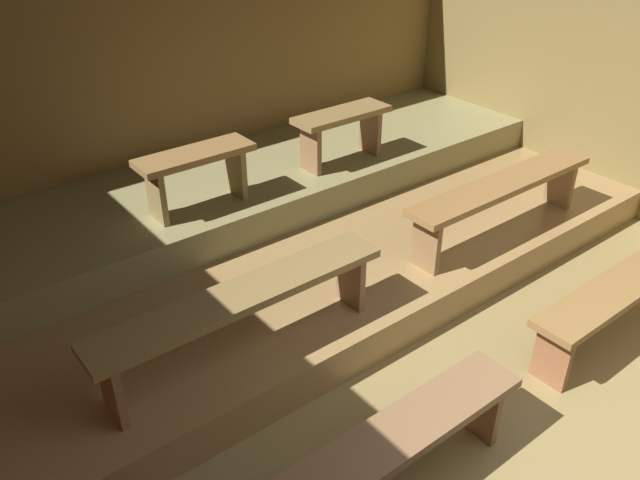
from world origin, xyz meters
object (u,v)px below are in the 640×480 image
object	(u,v)px
bench_lower_right	(502,191)
bench_floor_left	(345,476)
bench_middle_left	(196,166)
bench_middle_right	(342,125)
bench_lower_left	(243,303)

from	to	relation	value
bench_lower_right	bench_floor_left	bearing A→B (deg)	-156.03
bench_floor_left	bench_middle_left	size ratio (longest dim) A/B	2.50
bench_middle_left	bench_middle_right	bearing A→B (deg)	0.00
bench_lower_left	bench_middle_right	xyz separation A→B (m)	(2.01, 1.47, 0.26)
bench_middle_right	bench_lower_left	bearing A→B (deg)	-143.82
bench_floor_left	bench_lower_right	bearing A→B (deg)	23.97
bench_floor_left	bench_lower_left	bearing A→B (deg)	81.63
bench_lower_left	bench_lower_right	xyz separation A→B (m)	(2.51, 0.00, 0.00)
bench_floor_left	bench_lower_left	xyz separation A→B (m)	(0.18, 1.19, 0.29)
bench_floor_left	bench_lower_right	xyz separation A→B (m)	(2.68, 1.19, 0.29)
bench_lower_right	bench_middle_left	distance (m)	2.50
bench_lower_right	bench_middle_right	size ratio (longest dim) A/B	2.09
bench_middle_left	bench_middle_right	distance (m)	1.50
bench_middle_right	bench_lower_right	bearing A→B (deg)	-71.04
bench_floor_left	bench_middle_right	xyz separation A→B (m)	(2.18, 2.66, 0.55)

